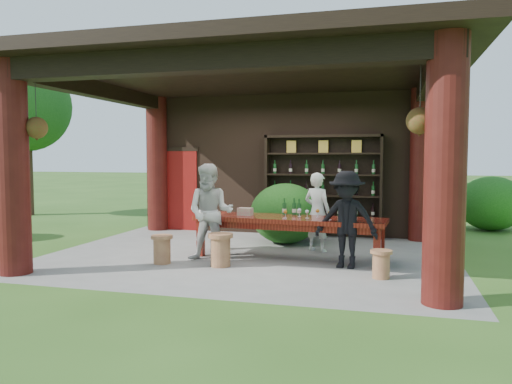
% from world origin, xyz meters
% --- Properties ---
extents(ground, '(90.00, 90.00, 0.00)m').
position_xyz_m(ground, '(0.00, 0.00, 0.00)').
color(ground, '#2D5119').
rests_on(ground, ground).
extents(pavilion, '(7.50, 6.00, 3.60)m').
position_xyz_m(pavilion, '(-0.01, 0.43, 2.13)').
color(pavilion, slate).
rests_on(pavilion, ground).
extents(wine_shelf, '(2.64, 0.40, 2.32)m').
position_xyz_m(wine_shelf, '(1.02, 2.45, 1.17)').
color(wine_shelf, black).
rests_on(wine_shelf, ground).
extents(tasting_table, '(3.48, 1.14, 0.75)m').
position_xyz_m(tasting_table, '(0.76, -0.13, 0.63)').
color(tasting_table, '#56120C').
rests_on(tasting_table, ground).
extents(stool_near_left, '(0.42, 0.42, 0.55)m').
position_xyz_m(stool_near_left, '(-0.21, -1.08, 0.29)').
color(stool_near_left, brown).
rests_on(stool_near_left, ground).
extents(stool_near_right, '(0.33, 0.33, 0.43)m').
position_xyz_m(stool_near_right, '(2.39, -1.23, 0.23)').
color(stool_near_right, brown).
rests_on(stool_near_right, ground).
extents(stool_far_left, '(0.37, 0.37, 0.49)m').
position_xyz_m(stool_far_left, '(-1.25, -1.13, 0.26)').
color(stool_far_left, brown).
rests_on(stool_far_left, ground).
extents(host, '(0.66, 0.56, 1.53)m').
position_xyz_m(host, '(1.15, 0.68, 0.76)').
color(host, silver).
rests_on(host, ground).
extents(guest_woman, '(0.90, 0.73, 1.71)m').
position_xyz_m(guest_woman, '(-0.52, -0.71, 0.85)').
color(guest_woman, beige).
rests_on(guest_woman, ground).
extents(guest_man, '(1.11, 0.74, 1.60)m').
position_xyz_m(guest_man, '(1.82, -0.63, 0.80)').
color(guest_man, black).
rests_on(guest_man, ground).
extents(table_bottles, '(0.36, 0.14, 0.31)m').
position_xyz_m(table_bottles, '(0.76, 0.19, 0.90)').
color(table_bottles, '#194C1E').
rests_on(table_bottles, tasting_table).
extents(table_glasses, '(1.24, 0.39, 0.15)m').
position_xyz_m(table_glasses, '(1.30, -0.20, 0.82)').
color(table_glasses, silver).
rests_on(table_glasses, tasting_table).
extents(napkin_basket, '(0.27, 0.20, 0.14)m').
position_xyz_m(napkin_basket, '(-0.07, -0.11, 0.82)').
color(napkin_basket, '#BF6672').
rests_on(napkin_basket, tasting_table).
extents(shrubs, '(16.20, 8.67, 1.36)m').
position_xyz_m(shrubs, '(3.07, 1.18, 0.54)').
color(shrubs, '#194C14').
rests_on(shrubs, ground).
extents(trees, '(21.36, 10.72, 4.80)m').
position_xyz_m(trees, '(3.63, 0.99, 3.37)').
color(trees, '#3F2819').
rests_on(trees, ground).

